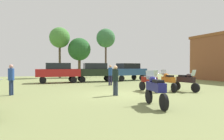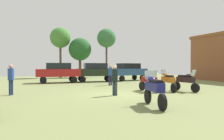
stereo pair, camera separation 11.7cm
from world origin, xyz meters
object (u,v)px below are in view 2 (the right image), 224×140
Objects in this scene: tree_3 at (106,38)px; tree_5 at (80,49)px; motorcycle_4 at (154,89)px; person_2 at (11,77)px; car_1 at (58,71)px; motorcycle_2 at (149,81)px; motorcycle_3 at (186,81)px; tree_6 at (60,38)px; car_3 at (95,71)px; car_2 at (129,71)px; motorcycle_7 at (168,81)px; person_3 at (115,78)px; person_1 at (110,73)px.

tree_3 reaches higher than tree_5.
motorcycle_4 is 1.26× the size of person_2.
car_1 is at bearing 7.75° from person_2.
motorcycle_2 reaches higher than motorcycle_3.
motorcycle_2 is 19.16m from tree_5.
car_3 is at bearing -77.10° from tree_6.
car_3 is at bearing 94.51° from motorcycle_4.
tree_5 is (-0.03, 18.85, 3.45)m from motorcycle_2.
motorcycle_3 is 0.93× the size of motorcycle_4.
motorcycle_4 is at bearing -168.78° from car_1.
motorcycle_2 is 0.48× the size of car_3.
car_2 is 10.06m from tree_5.
person_2 is at bearing 145.89° from motorcycle_4.
car_3 is at bearing -87.36° from car_1.
car_3 is 10.95m from tree_6.
tree_5 is (-3.57, 8.92, 2.99)m from car_2.
person_3 is (-4.11, -0.57, 0.29)m from motorcycle_7.
car_2 is 9.88m from tree_3.
motorcycle_2 is at bearing -67.66° from person_2.
motorcycle_3 is at bearing 49.02° from motorcycle_4.
tree_6 is at bearing 169.63° from tree_5.
car_1 is at bearing -67.67° from motorcycle_3.
person_3 is 21.20m from tree_3.
motorcycle_3 is at bearing 154.01° from motorcycle_2.
car_2 is at bearing -84.97° from car_1.
motorcycle_3 is at bearing -21.21° from motorcycle_7.
motorcycle_2 is at bearing -31.53° from motorcycle_3.
motorcycle_4 is 8.36m from person_2.
motorcycle_2 is 1.03× the size of motorcycle_3.
car_3 is (-1.86, 9.98, 0.46)m from motorcycle_7.
car_2 reaches higher than person_2.
tree_3 is (4.78, 13.43, 4.92)m from person_1.
car_1 reaches higher than motorcycle_3.
tree_3 is at bearing -3.22° from person_2.
motorcycle_2 is at bearing 72.39° from motorcycle_4.
motorcycle_2 is at bearing 149.76° from car_2.
tree_6 reaches higher than person_3.
car_3 is 4.56m from person_1.
tree_5 is at bearing -39.63° from person_3.
tree_3 reaches higher than car_2.
person_1 reaches higher than person_3.
motorcycle_3 is at bearing -121.74° from person_3.
tree_6 is at bearing 15.72° from person_2.
motorcycle_3 is 21.49m from tree_6.
motorcycle_7 is 1.22× the size of person_3.
car_1 is 8.04m from car_2.
motorcycle_2 reaches higher than motorcycle_7.
motorcycle_7 is at bearing 161.75° from motorcycle_2.
person_1 is 15.08m from tree_3.
tree_3 is 4.50m from tree_5.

